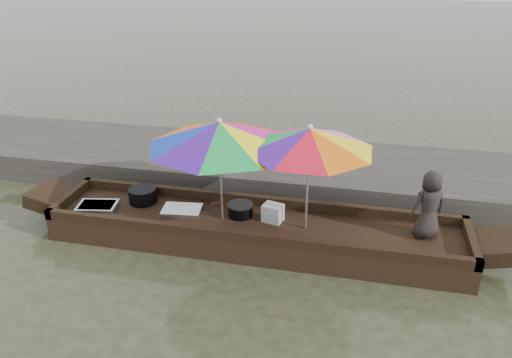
% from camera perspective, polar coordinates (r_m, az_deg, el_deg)
% --- Properties ---
extents(water, '(80.00, 80.00, 0.00)m').
position_cam_1_polar(water, '(7.47, -0.17, -7.29)').
color(water, '#2B2F1C').
rests_on(water, ground).
extents(dock, '(22.00, 2.20, 0.50)m').
position_cam_1_polar(dock, '(9.26, 2.84, 1.14)').
color(dock, '#2D2B26').
rests_on(dock, ground).
extents(boat_hull, '(6.03, 1.20, 0.35)m').
position_cam_1_polar(boat_hull, '(7.37, -0.17, -6.14)').
color(boat_hull, black).
rests_on(boat_hull, water).
extents(cooking_pot, '(0.44, 0.44, 0.23)m').
position_cam_1_polar(cooking_pot, '(8.00, -12.82, -1.81)').
color(cooking_pot, black).
rests_on(cooking_pot, boat_hull).
extents(tray_crayfish, '(0.64, 0.50, 0.09)m').
position_cam_1_polar(tray_crayfish, '(7.97, -17.66, -3.07)').
color(tray_crayfish, silver).
rests_on(tray_crayfish, boat_hull).
extents(tray_scallop, '(0.63, 0.47, 0.06)m').
position_cam_1_polar(tray_scallop, '(7.63, -8.47, -3.54)').
color(tray_scallop, silver).
rests_on(tray_scallop, boat_hull).
extents(charcoal_grill, '(0.37, 0.37, 0.17)m').
position_cam_1_polar(charcoal_grill, '(7.43, -1.79, -3.59)').
color(charcoal_grill, black).
rests_on(charcoal_grill, boat_hull).
extents(supply_bag, '(0.32, 0.28, 0.26)m').
position_cam_1_polar(supply_bag, '(7.26, 1.94, -3.91)').
color(supply_bag, silver).
rests_on(supply_bag, boat_hull).
extents(vendor, '(0.57, 0.49, 0.98)m').
position_cam_1_polar(vendor, '(7.11, 19.18, -2.79)').
color(vendor, black).
rests_on(vendor, boat_hull).
extents(umbrella_bow, '(2.10, 2.10, 1.55)m').
position_cam_1_polar(umbrella_bow, '(7.05, -4.03, 0.95)').
color(umbrella_bow, '#E5148F').
rests_on(umbrella_bow, boat_hull).
extents(umbrella_stern, '(2.29, 2.29, 1.55)m').
position_cam_1_polar(umbrella_stern, '(6.82, 5.94, 0.03)').
color(umbrella_stern, pink).
rests_on(umbrella_stern, boat_hull).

